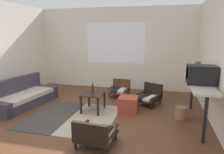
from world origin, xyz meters
name	(u,v)px	position (x,y,z in m)	size (l,w,h in m)	color
ground_plane	(83,123)	(0.00, 0.00, 0.00)	(7.80, 7.80, 0.00)	#56331E
far_wall_with_window	(116,49)	(0.00, 3.06, 1.35)	(5.60, 0.13, 2.70)	silver
area_rug	(72,117)	(-0.38, 0.25, 0.01)	(1.96, 1.83, 0.01)	#38332D
couch	(23,97)	(-1.96, 0.68, 0.22)	(0.99, 1.91, 0.71)	#38333D
coffee_table	(93,97)	(-0.02, 0.72, 0.36)	(0.49, 0.62, 0.45)	black
armchair_by_window	(120,89)	(0.35, 2.10, 0.22)	(0.59, 0.59, 0.48)	#472D19
armchair_striped_foreground	(95,134)	(0.53, -0.81, 0.22)	(0.65, 0.65, 0.49)	black
armchair_corner	(149,96)	(1.27, 1.58, 0.23)	(0.75, 0.78, 0.53)	black
ottoman_orange	(128,104)	(0.80, 0.92, 0.18)	(0.45, 0.45, 0.36)	#993D28
console_shelf	(199,86)	(2.31, 0.61, 0.79)	(0.44, 1.85, 0.88)	beige
crt_television	(201,75)	(2.30, 0.47, 1.06)	(0.53, 0.41, 0.37)	black
clay_vase	(197,72)	(2.31, 0.97, 1.02)	(0.26, 0.26, 0.37)	#935B38
glass_bottle	(93,89)	(-0.01, 0.68, 0.56)	(0.06, 0.06, 0.27)	#5B2319
wicker_basket	(181,113)	(2.02, 0.74, 0.14)	(0.26, 0.26, 0.28)	olive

